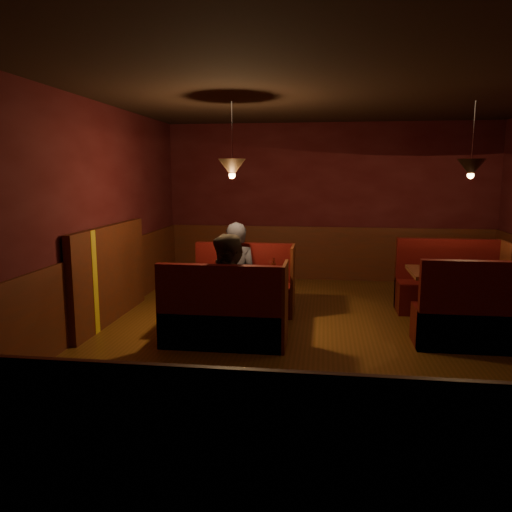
# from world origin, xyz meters

# --- Properties ---
(room) EXTENTS (6.02, 7.02, 2.92)m
(room) POSITION_xyz_m (-0.28, 0.05, 1.05)
(room) COLOR #53320F
(room) RESTS_ON ground
(main_table) EXTENTS (1.32, 0.80, 0.92)m
(main_table) POSITION_xyz_m (-1.21, 0.31, 0.55)
(main_table) COLOR brown
(main_table) RESTS_ON ground
(main_bench_far) EXTENTS (1.45, 0.52, 0.99)m
(main_bench_far) POSITION_xyz_m (-1.19, 1.06, 0.32)
(main_bench_far) COLOR #34090A
(main_bench_far) RESTS_ON ground
(main_bench_near) EXTENTS (1.45, 0.52, 0.99)m
(main_bench_near) POSITION_xyz_m (-1.19, -0.44, 0.32)
(main_bench_near) COLOR #34090A
(main_bench_near) RESTS_ON ground
(second_table) EXTENTS (1.33, 0.85, 0.75)m
(second_table) POSITION_xyz_m (1.70, 0.68, 0.55)
(second_table) COLOR brown
(second_table) RESTS_ON ground
(second_bench_far) EXTENTS (1.47, 0.55, 1.05)m
(second_bench_far) POSITION_xyz_m (1.74, 1.47, 0.33)
(second_bench_far) COLOR #34090A
(second_bench_far) RESTS_ON ground
(second_bench_near) EXTENTS (1.47, 0.55, 1.05)m
(second_bench_near) POSITION_xyz_m (1.74, -0.11, 0.33)
(second_bench_near) COLOR #34090A
(second_bench_near) RESTS_ON ground
(diner_a) EXTENTS (0.64, 0.44, 1.68)m
(diner_a) POSITION_xyz_m (-1.28, 0.86, 0.84)
(diner_a) COLOR black
(diner_a) RESTS_ON ground
(diner_b) EXTENTS (0.90, 0.76, 1.65)m
(diner_b) POSITION_xyz_m (-1.12, -0.33, 0.82)
(diner_b) COLOR #2C231C
(diner_b) RESTS_ON ground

